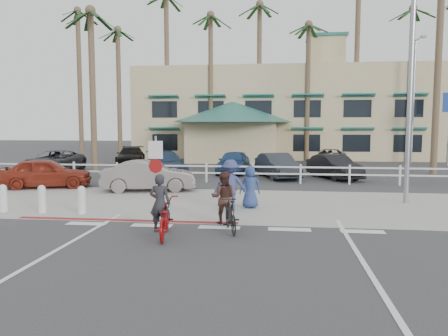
# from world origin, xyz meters

# --- Properties ---
(ground) EXTENTS (140.00, 140.00, 0.00)m
(ground) POSITION_xyz_m (0.00, 0.00, 0.00)
(ground) COLOR #333335
(bike_path) EXTENTS (12.00, 16.00, 0.01)m
(bike_path) POSITION_xyz_m (0.00, -2.00, 0.00)
(bike_path) COLOR #333335
(bike_path) RESTS_ON ground
(sidewalk_plaza) EXTENTS (22.00, 7.00, 0.01)m
(sidewalk_plaza) POSITION_xyz_m (0.00, 4.50, 0.01)
(sidewalk_plaza) COLOR gray
(sidewalk_plaza) RESTS_ON ground
(cross_street) EXTENTS (40.00, 5.00, 0.01)m
(cross_street) POSITION_xyz_m (0.00, 8.50, 0.00)
(cross_street) COLOR #333335
(cross_street) RESTS_ON ground
(parking_lot) EXTENTS (50.00, 16.00, 0.01)m
(parking_lot) POSITION_xyz_m (0.00, 18.00, 0.00)
(parking_lot) COLOR #333335
(parking_lot) RESTS_ON ground
(curb_red) EXTENTS (7.00, 0.25, 0.02)m
(curb_red) POSITION_xyz_m (-3.00, 1.20, 0.01)
(curb_red) COLOR maroon
(curb_red) RESTS_ON ground
(rail_fence) EXTENTS (29.40, 0.16, 1.00)m
(rail_fence) POSITION_xyz_m (0.50, 10.50, 0.50)
(rail_fence) COLOR silver
(rail_fence) RESTS_ON ground
(building) EXTENTS (28.00, 16.00, 11.30)m
(building) POSITION_xyz_m (2.00, 31.00, 5.65)
(building) COLOR beige
(building) RESTS_ON ground
(sign_post) EXTENTS (0.50, 0.10, 2.90)m
(sign_post) POSITION_xyz_m (-2.30, 2.20, 1.45)
(sign_post) COLOR gray
(sign_post) RESTS_ON ground
(bollard_0) EXTENTS (0.26, 0.26, 0.95)m
(bollard_0) POSITION_xyz_m (-4.80, 2.00, 0.47)
(bollard_0) COLOR silver
(bollard_0) RESTS_ON ground
(bollard_1) EXTENTS (0.26, 0.26, 0.95)m
(bollard_1) POSITION_xyz_m (-6.20, 2.00, 0.47)
(bollard_1) COLOR silver
(bollard_1) RESTS_ON ground
(bollard_2) EXTENTS (0.26, 0.26, 0.95)m
(bollard_2) POSITION_xyz_m (-7.60, 2.00, 0.47)
(bollard_2) COLOR silver
(bollard_2) RESTS_ON ground
(streetlight_0) EXTENTS (0.60, 2.00, 9.00)m
(streetlight_0) POSITION_xyz_m (6.50, 5.50, 4.50)
(streetlight_0) COLOR gray
(streetlight_0) RESTS_ON ground
(streetlight_1) EXTENTS (0.60, 2.00, 9.50)m
(streetlight_1) POSITION_xyz_m (12.00, 24.00, 4.75)
(streetlight_1) COLOR gray
(streetlight_1) RESTS_ON ground
(palm_0) EXTENTS (4.00, 4.00, 15.00)m
(palm_0) POSITION_xyz_m (-16.00, 26.00, 7.50)
(palm_0) COLOR black
(palm_0) RESTS_ON ground
(palm_1) EXTENTS (4.00, 4.00, 13.00)m
(palm_1) POSITION_xyz_m (-12.00, 25.00, 6.50)
(palm_1) COLOR black
(palm_1) RESTS_ON ground
(palm_2) EXTENTS (4.00, 4.00, 16.00)m
(palm_2) POSITION_xyz_m (-8.00, 26.00, 8.00)
(palm_2) COLOR black
(palm_2) RESTS_ON ground
(palm_3) EXTENTS (4.00, 4.00, 14.00)m
(palm_3) POSITION_xyz_m (-4.00, 25.00, 7.00)
(palm_3) COLOR black
(palm_3) RESTS_ON ground
(palm_4) EXTENTS (4.00, 4.00, 15.00)m
(palm_4) POSITION_xyz_m (0.00, 26.00, 7.50)
(palm_4) COLOR black
(palm_4) RESTS_ON ground
(palm_5) EXTENTS (4.00, 4.00, 13.00)m
(palm_5) POSITION_xyz_m (4.00, 25.00, 6.50)
(palm_5) COLOR black
(palm_5) RESTS_ON ground
(palm_6) EXTENTS (4.00, 4.00, 17.00)m
(palm_6) POSITION_xyz_m (8.00, 26.00, 8.50)
(palm_6) COLOR black
(palm_6) RESTS_ON ground
(palm_7) EXTENTS (4.00, 4.00, 14.00)m
(palm_7) POSITION_xyz_m (12.00, 25.00, 7.00)
(palm_7) COLOR black
(palm_7) RESTS_ON ground
(palm_10) EXTENTS (4.00, 4.00, 12.00)m
(palm_10) POSITION_xyz_m (-10.00, 15.00, 6.00)
(palm_10) COLOR black
(palm_10) RESTS_ON ground
(palm_11) EXTENTS (4.00, 4.00, 14.00)m
(palm_11) POSITION_xyz_m (11.00, 16.00, 7.00)
(palm_11) COLOR black
(palm_11) RESTS_ON ground
(bike_red) EXTENTS (1.00, 2.05, 1.03)m
(bike_red) POSITION_xyz_m (-1.31, -0.59, 0.51)
(bike_red) COLOR maroon
(bike_red) RESTS_ON ground
(rider_red) EXTENTS (0.62, 0.43, 1.63)m
(rider_red) POSITION_xyz_m (-1.55, -0.10, 0.81)
(rider_red) COLOR #25262A
(rider_red) RESTS_ON ground
(bike_black) EXTENTS (0.85, 1.61, 0.93)m
(bike_black) POSITION_xyz_m (0.37, 0.17, 0.47)
(bike_black) COLOR black
(bike_black) RESTS_ON ground
(rider_black) EXTENTS (0.78, 0.61, 1.58)m
(rider_black) POSITION_xyz_m (0.05, 1.19, 0.79)
(rider_black) COLOR #42261F
(rider_black) RESTS_ON ground
(pedestrian_a) EXTENTS (1.26, 0.91, 1.77)m
(pedestrian_a) POSITION_xyz_m (0.04, 3.18, 0.89)
(pedestrian_a) COLOR navy
(pedestrian_a) RESTS_ON ground
(pedestrian_child) EXTENTS (0.77, 0.35, 1.29)m
(pedestrian_child) POSITION_xyz_m (-0.17, 3.81, 0.64)
(pedestrian_child) COLOR navy
(pedestrian_child) RESTS_ON ground
(pedestrian_b) EXTENTS (0.83, 0.63, 1.53)m
(pedestrian_b) POSITION_xyz_m (0.68, 3.76, 0.76)
(pedestrian_b) COLOR navy
(pedestrian_b) RESTS_ON ground
(car_white_sedan) EXTENTS (4.38, 2.34, 1.37)m
(car_white_sedan) POSITION_xyz_m (-4.10, 7.29, 0.69)
(car_white_sedan) COLOR slate
(car_white_sedan) RESTS_ON ground
(car_red_compact) EXTENTS (4.44, 2.82, 1.41)m
(car_red_compact) POSITION_xyz_m (-9.23, 7.68, 0.70)
(car_red_compact) COLOR maroon
(car_red_compact) RESTS_ON ground
(lot_car_0) EXTENTS (2.34, 4.98, 1.38)m
(lot_car_0) POSITION_xyz_m (-12.31, 14.26, 0.69)
(lot_car_0) COLOR #292A2F
(lot_car_0) RESTS_ON ground
(lot_car_1) EXTENTS (3.77, 5.18, 1.39)m
(lot_car_1) POSITION_xyz_m (-4.91, 13.39, 0.70)
(lot_car_1) COLOR #192D48
(lot_car_1) RESTS_ON ground
(lot_car_2) EXTENTS (1.98, 4.24, 1.40)m
(lot_car_2) POSITION_xyz_m (-1.04, 14.85, 0.70)
(lot_car_2) COLOR navy
(lot_car_2) RESTS_ON ground
(lot_car_3) EXTENTS (2.94, 4.26, 1.33)m
(lot_car_3) POSITION_xyz_m (4.76, 13.02, 0.67)
(lot_car_3) COLOR black
(lot_car_3) RESTS_ON ground
(lot_car_4) EXTENTS (2.96, 4.97, 1.35)m
(lot_car_4) POSITION_xyz_m (-9.22, 19.67, 0.68)
(lot_car_4) COLOR black
(lot_car_4) RESTS_ON ground
(lot_car_5) EXTENTS (3.13, 4.90, 1.26)m
(lot_car_5) POSITION_xyz_m (5.29, 20.09, 0.63)
(lot_car_5) COLOR #67625D
(lot_car_5) RESTS_ON ground
(lot_car_6) EXTENTS (2.78, 4.43, 1.38)m
(lot_car_6) POSITION_xyz_m (1.63, 12.96, 0.69)
(lot_car_6) COLOR #292E33
(lot_car_6) RESTS_ON ground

